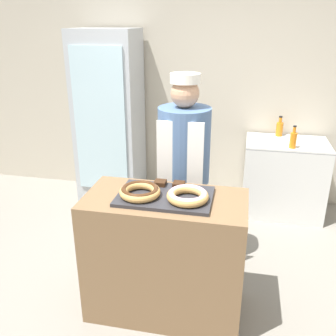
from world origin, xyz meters
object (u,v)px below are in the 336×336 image
serving_tray (165,196)px  brownie_back_right (179,184)px  baker_person (184,173)px  donut_light_glaze (188,195)px  brownie_back_left (160,183)px  beverage_fridge (109,119)px  chest_freezer (283,177)px  donut_chocolate_glaze (140,191)px  bottle_orange_b (280,128)px  bottle_orange (293,139)px

serving_tray → brownie_back_right: (0.07, 0.15, 0.03)m
brownie_back_right → baker_person: size_ratio=0.05×
serving_tray → brownie_back_right: bearing=66.1°
donut_light_glaze → brownie_back_right: donut_light_glaze is taller
brownie_back_left → serving_tray: bearing=-66.1°
beverage_fridge → chest_freezer: beverage_fridge is taller
brownie_back_left → beverage_fridge: bearing=121.1°
donut_chocolate_glaze → serving_tray: bearing=16.4°
donut_chocolate_glaze → baker_person: bearing=73.0°
baker_person → serving_tray: bearing=-93.0°
bottle_orange_b → chest_freezer: bearing=-69.2°
brownie_back_right → chest_freezer: 1.93m
beverage_fridge → serving_tray: bearing=-59.5°
serving_tray → bottle_orange: (0.99, 1.57, -0.01)m
baker_person → bottle_orange: 1.38m
donut_chocolate_glaze → beverage_fridge: size_ratio=0.14×
donut_light_glaze → baker_person: baker_person is taller
donut_chocolate_glaze → beverage_fridge: beverage_fridge is taller
brownie_back_right → bottle_orange_b: bearing=66.1°
donut_chocolate_glaze → brownie_back_right: (0.23, 0.20, -0.02)m
donut_chocolate_glaze → baker_person: (0.19, 0.63, -0.11)m
brownie_back_left → brownie_back_right: size_ratio=1.00×
donut_light_glaze → brownie_back_right: bearing=115.3°
brownie_back_right → bottle_orange: 1.69m
donut_chocolate_glaze → chest_freezer: 2.21m
donut_light_glaze → baker_person: bearing=101.8°
beverage_fridge → chest_freezer: (2.00, 0.01, -0.56)m
bottle_orange → serving_tray: bearing=-122.1°
serving_tray → bottle_orange: 1.86m
bottle_orange → bottle_orange_b: 0.43m
beverage_fridge → bottle_orange: size_ratio=8.42×
brownie_back_left → bottle_orange_b: size_ratio=0.36×
brownie_back_left → donut_chocolate_glaze: bearing=-115.3°
serving_tray → bottle_orange: bottle_orange is taller
baker_person → bottle_orange_b: 1.64m
bottle_orange_b → bottle_orange: bearing=-75.6°
serving_tray → donut_chocolate_glaze: (-0.16, -0.05, 0.05)m
chest_freezer → baker_person: bearing=-127.9°
brownie_back_right → bottle_orange_b: bottle_orange_b is taller
beverage_fridge → chest_freezer: 2.08m
chest_freezer → brownie_back_left: bearing=-122.4°
bottle_orange_b → beverage_fridge: bearing=-173.6°
serving_tray → chest_freezer: (0.96, 1.78, -0.52)m
brownie_back_left → brownie_back_right: bearing=0.0°
donut_light_glaze → brownie_back_left: 0.30m
baker_person → bottle_orange: size_ratio=7.19×
brownie_back_left → baker_person: (0.10, 0.43, -0.09)m
baker_person → bottle_orange: (0.96, 0.99, 0.05)m
donut_light_glaze → baker_person: (-0.13, 0.63, -0.11)m
baker_person → bottle_orange_b: (0.85, 1.40, 0.05)m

